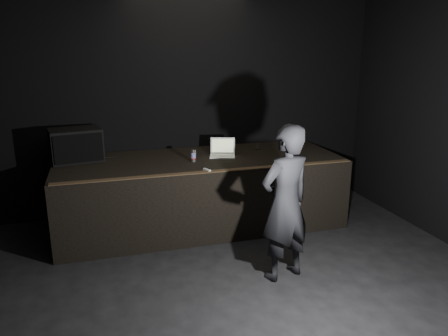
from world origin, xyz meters
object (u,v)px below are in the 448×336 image
at_px(laptop, 223,151).
at_px(person, 285,203).
at_px(stage_monitor, 76,145).
at_px(beer_can, 193,156).
at_px(stage_riser, 200,192).

distance_m(laptop, person, 1.83).
xyz_separation_m(stage_monitor, person, (2.21, -2.09, -0.34)).
height_order(stage_monitor, person, person).
relative_size(laptop, beer_can, 2.58).
relative_size(stage_riser, stage_monitor, 5.35).
xyz_separation_m(stage_riser, stage_monitor, (-1.67, 0.35, 0.73)).
relative_size(stage_riser, laptop, 9.16).
xyz_separation_m(laptop, person, (0.19, -1.81, -0.18)).
xyz_separation_m(stage_riser, beer_can, (-0.12, -0.15, 0.58)).
distance_m(stage_riser, laptop, 0.67).
distance_m(stage_monitor, beer_can, 1.63).
distance_m(stage_monitor, laptop, 2.05).
bearing_deg(stage_riser, laptop, 9.76).
height_order(stage_riser, person, person).
relative_size(laptop, person, 0.25).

